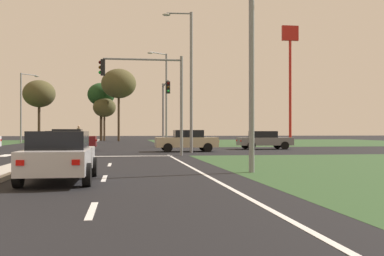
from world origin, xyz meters
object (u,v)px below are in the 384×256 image
Objects in this scene: car_blue_fifth at (73,136)px; treeline_fifth at (104,108)px; car_teal_seventh at (55,139)px; traffic_signal_near_right at (152,87)px; fastfood_pole_sign at (290,59)px; treeline_fourth at (101,95)px; treeline_sixth at (119,84)px; car_maroon_sixth at (66,140)px; car_silver_second at (60,156)px; street_lamp_third at (165,94)px; treeline_third at (39,94)px; car_grey_third at (264,140)px; traffic_signal_far_right at (165,102)px; pedestrian_at_median at (79,133)px; car_beige_fourth at (187,141)px; street_lamp_near at (258,45)px; street_lamp_second at (189,75)px; street_lamp_fourth at (23,103)px.

car_blue_fifth is 0.68× the size of treeline_fifth.
traffic_signal_near_right is (8.01, -16.90, 3.40)m from car_teal_seventh.
car_blue_fifth is 0.98× the size of car_teal_seventh.
car_teal_seventh is 25.55m from fastfood_pole_sign.
treeline_fourth is 4.87m from treeline_sixth.
car_blue_fifth is 0.95× the size of car_maroon_sixth.
street_lamp_third is (6.28, 35.70, 4.70)m from car_silver_second.
traffic_signal_near_right is 0.71× the size of treeline_third.
car_grey_third is 8.94m from traffic_signal_far_right.
treeline_sixth reaches higher than treeline_fourth.
fastfood_pole_sign is at bearing -40.09° from pedestrian_at_median.
treeline_third reaches higher than car_teal_seventh.
street_lamp_near is at bearing -178.95° from car_beige_fourth.
car_grey_third is 9.85m from street_lamp_second.
treeline_sixth is (1.25, 53.14, 7.41)m from car_silver_second.
car_blue_fifth is at bearing 4.87° from car_maroon_sixth.
traffic_signal_near_right reaches higher than traffic_signal_far_right.
street_lamp_fourth reaches higher than pedestrian_at_median.
car_grey_third is 0.76× the size of traffic_signal_far_right.
treeline_sixth is (5.84, 5.28, 7.39)m from car_blue_fifth.
car_silver_second is 53.67m from treeline_sixth.
car_blue_fifth is 0.42× the size of treeline_sixth.
traffic_signal_near_right is 43.39m from treeline_fourth.
treeline_sixth is (10.96, -0.25, 1.56)m from treeline_third.
treeline_sixth is at bearing -1.30° from treeline_third.
traffic_signal_far_right reaches higher than car_grey_third.
street_lamp_fourth reaches higher than treeline_fifth.
fastfood_pole_sign is (12.83, 31.50, 4.56)m from street_lamp_near.
street_lamp_third is at bearing 90.06° from street_lamp_second.
treeline_sixth reaches higher than treeline_third.
car_teal_seventh is at bearing -98.03° from treeline_fifth.
treeline_fourth is 2.24m from treeline_fifth.
street_lamp_near is at bearing -154.95° from car_maroon_sixth.
street_lamp_fourth reaches higher than car_maroon_sixth.
street_lamp_near is 0.64× the size of fastfood_pole_sign.
street_lamp_third is at bearing 0.42° from car_beige_fourth.
car_beige_fourth reaches higher than car_teal_seventh.
car_beige_fourth is 33.46m from street_lamp_fourth.
street_lamp_third is (10.86, -12.16, 4.68)m from car_blue_fifth.
car_maroon_sixth reaches higher than car_silver_second.
street_lamp_second is at bearing -60.67° from street_lamp_fourth.
street_lamp_second is at bearing -89.94° from street_lamp_third.
car_silver_second is 36.55m from street_lamp_third.
fastfood_pole_sign reaches higher than treeline_fifth.
car_beige_fourth is at bearing 91.05° from street_lamp_near.
car_grey_third is 7.64m from car_beige_fourth.
traffic_signal_far_right is at bearing 96.54° from street_lamp_second.
car_silver_second is at bearing 98.12° from car_teal_seventh.
treeline_sixth is at bearing 106.06° from street_lamp_third.
car_beige_fourth is 0.78× the size of traffic_signal_far_right.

